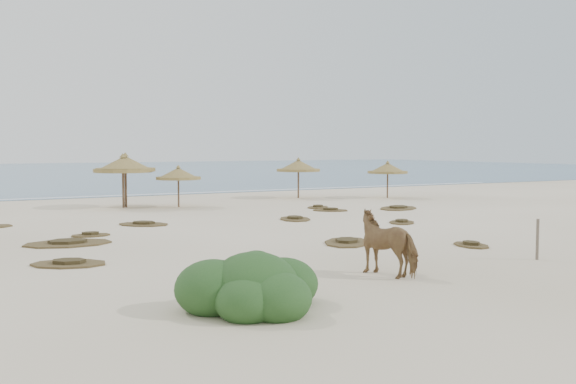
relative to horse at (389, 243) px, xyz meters
name	(u,v)px	position (x,y,z in m)	size (l,w,h in m)	color
ground	(298,247)	(0.16, 5.22, -0.85)	(160.00, 160.00, 0.00)	beige
ocean	(26,172)	(0.16, 80.22, -0.85)	(200.00, 100.00, 0.01)	#284E79
foam_line	(113,196)	(0.16, 31.22, -0.85)	(70.00, 0.60, 0.01)	white
palapa_2	(123,165)	(-1.35, 22.33, 1.52)	(4.14, 4.14, 3.06)	brown
palapa_3	(125,165)	(-1.17, 22.47, 1.57)	(3.87, 3.87, 3.11)	brown
palapa_4	(178,174)	(1.50, 21.23, 1.01)	(2.91, 2.91, 2.40)	brown
palapa_5	(298,166)	(10.67, 23.57, 1.27)	(3.59, 3.59, 2.73)	brown
palapa_6	(388,169)	(16.02, 20.87, 1.10)	(3.46, 3.46, 2.51)	brown
horse	(389,243)	(0.00, 0.00, 0.00)	(0.92, 2.01, 1.70)	olive
fence_post_near	(537,239)	(5.30, -0.37, -0.23)	(0.09, 0.09, 1.24)	#726355
bush	(254,288)	(-4.81, -1.65, -0.39)	(3.17, 2.79, 1.42)	#2C5022
scrub_1	(68,243)	(-6.57, 9.65, -0.80)	(3.24, 2.33, 0.16)	brown
scrub_2	(91,235)	(-5.43, 11.41, -0.80)	(1.53, 1.05, 0.16)	brown
scrub_3	(295,219)	(4.16, 12.50, -0.80)	(2.01, 2.49, 0.16)	brown
scrub_4	(402,222)	(7.69, 9.00, -0.80)	(1.96, 2.03, 0.16)	brown
scrub_5	(398,208)	(11.77, 14.39, -0.80)	(3.47, 3.21, 0.16)	brown
scrub_7	(330,210)	(7.85, 15.20, -0.80)	(2.23, 2.14, 0.16)	brown
scrub_9	(347,242)	(2.13, 5.15, -0.80)	(2.78, 2.92, 0.16)	brown
scrub_10	(318,207)	(8.17, 16.98, -0.80)	(1.96, 1.85, 0.16)	brown
scrub_11	(69,263)	(-7.26, 5.54, -0.80)	(2.59, 2.26, 0.16)	brown
scrub_12	(471,245)	(5.51, 2.56, -0.80)	(1.34, 1.75, 0.16)	brown
scrub_13	(144,224)	(-2.66, 13.87, -0.80)	(2.66, 2.63, 0.16)	brown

